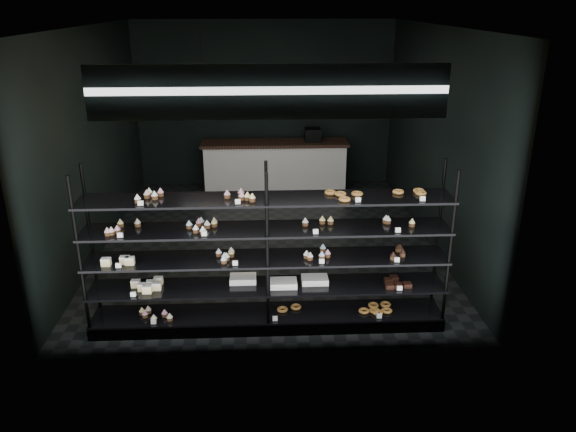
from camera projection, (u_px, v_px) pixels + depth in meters
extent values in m
cube|color=black|center=(268.00, 240.00, 8.81)|extent=(5.00, 6.00, 0.01)
cube|color=black|center=(265.00, 26.00, 7.66)|extent=(5.00, 6.00, 0.01)
cube|color=black|center=(265.00, 105.00, 11.03)|extent=(5.00, 0.01, 3.20)
cube|color=black|center=(271.00, 213.00, 5.44)|extent=(5.00, 0.01, 3.20)
cube|color=black|center=(94.00, 143.00, 8.12)|extent=(0.01, 6.00, 3.20)
cube|color=black|center=(435.00, 139.00, 8.35)|extent=(0.01, 6.00, 3.20)
cube|color=black|center=(268.00, 320.00, 6.50)|extent=(4.00, 0.50, 0.12)
cylinder|color=black|center=(80.00, 260.00, 5.88)|extent=(0.04, 0.04, 1.85)
cylinder|color=black|center=(91.00, 243.00, 6.29)|extent=(0.04, 0.04, 1.85)
cylinder|color=black|center=(267.00, 256.00, 5.97)|extent=(0.04, 0.04, 1.85)
cylinder|color=black|center=(267.00, 240.00, 6.38)|extent=(0.04, 0.04, 1.85)
cylinder|color=black|center=(450.00, 252.00, 6.05)|extent=(0.04, 0.04, 1.85)
cylinder|color=black|center=(438.00, 236.00, 6.46)|extent=(0.04, 0.04, 1.85)
cube|color=black|center=(268.00, 313.00, 6.47)|extent=(4.00, 0.50, 0.03)
cube|color=black|center=(268.00, 287.00, 6.35)|extent=(4.00, 0.50, 0.02)
cube|color=black|center=(267.00, 259.00, 6.22)|extent=(4.00, 0.50, 0.02)
cube|color=black|center=(267.00, 229.00, 6.09)|extent=(4.00, 0.50, 0.02)
cube|color=black|center=(266.00, 199.00, 5.97)|extent=(4.00, 0.50, 0.02)
cube|color=white|center=(145.00, 203.00, 5.73)|extent=(0.06, 0.04, 0.06)
cube|color=white|center=(237.00, 202.00, 5.77)|extent=(0.06, 0.04, 0.06)
cube|color=white|center=(354.00, 200.00, 5.83)|extent=(0.05, 0.04, 0.06)
cube|color=white|center=(422.00, 199.00, 5.86)|extent=(0.06, 0.04, 0.06)
cube|color=white|center=(123.00, 235.00, 5.84)|extent=(0.06, 0.04, 0.06)
cube|color=white|center=(203.00, 234.00, 5.88)|extent=(0.05, 0.04, 0.06)
cube|color=white|center=(319.00, 232.00, 5.94)|extent=(0.05, 0.04, 0.06)
cube|color=white|center=(400.00, 230.00, 5.97)|extent=(0.06, 0.04, 0.06)
cube|color=white|center=(120.00, 266.00, 5.97)|extent=(0.06, 0.04, 0.06)
cube|color=white|center=(233.00, 263.00, 6.02)|extent=(0.06, 0.04, 0.06)
cube|color=white|center=(318.00, 262.00, 6.06)|extent=(0.05, 0.04, 0.06)
cube|color=white|center=(396.00, 260.00, 6.10)|extent=(0.06, 0.04, 0.06)
cube|color=white|center=(137.00, 294.00, 6.10)|extent=(0.06, 0.04, 0.06)
cube|color=white|center=(396.00, 288.00, 6.23)|extent=(0.06, 0.04, 0.06)
cube|color=white|center=(154.00, 322.00, 6.23)|extent=(0.06, 0.04, 0.06)
cube|color=white|center=(277.00, 319.00, 6.29)|extent=(0.05, 0.04, 0.06)
cube|color=white|center=(379.00, 316.00, 6.35)|extent=(0.06, 0.04, 0.06)
cube|color=#0B1639|center=(269.00, 92.00, 5.10)|extent=(3.20, 0.04, 0.45)
cube|color=white|center=(269.00, 92.00, 5.08)|extent=(3.30, 0.02, 0.50)
cylinder|color=black|center=(201.00, 59.00, 6.37)|extent=(0.01, 0.01, 0.55)
sphere|color=#EDA853|center=(203.00, 99.00, 6.53)|extent=(0.36, 0.36, 0.36)
cube|color=silver|center=(275.00, 168.00, 10.98)|extent=(2.71, 0.60, 0.92)
cube|color=black|center=(275.00, 143.00, 10.80)|extent=(2.82, 0.65, 0.06)
cube|color=black|center=(313.00, 135.00, 10.78)|extent=(0.30, 0.30, 0.25)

